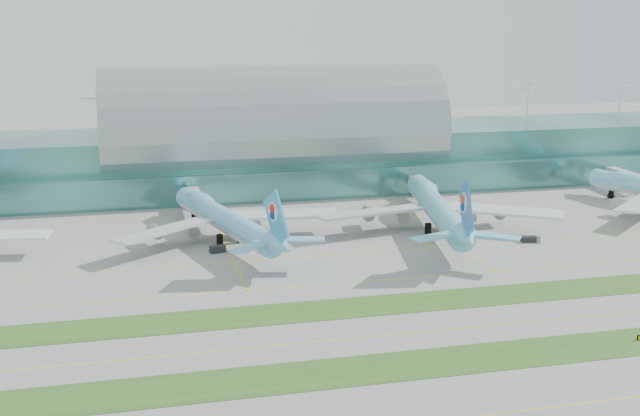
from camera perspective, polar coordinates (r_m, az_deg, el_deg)
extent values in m
plane|color=gray|center=(171.28, 4.27, -7.16)|extent=(700.00, 700.00, 0.00)
cube|color=#3D7A75|center=(291.15, -3.41, 3.58)|extent=(340.00, 42.00, 20.00)
cube|color=#3D7A75|center=(268.92, -2.50, 1.66)|extent=(340.00, 8.00, 10.00)
ellipsoid|color=#9EA5A8|center=(289.57, -3.43, 5.53)|extent=(340.00, 46.20, 16.17)
cylinder|color=white|center=(288.56, -3.46, 7.10)|extent=(0.80, 0.80, 16.00)
cube|color=#B2B7B7|center=(254.19, -8.91, 0.92)|extent=(3.50, 22.00, 3.00)
cylinder|color=black|center=(245.28, -8.69, -0.38)|extent=(1.00, 1.00, 4.00)
cube|color=#B2B7B7|center=(270.09, 7.15, 1.73)|extent=(3.50, 22.00, 3.00)
cylinder|color=black|center=(261.72, 7.89, 0.54)|extent=(1.00, 1.00, 4.00)
cube|color=#B2B7B7|center=(304.19, 20.53, 2.30)|extent=(3.50, 22.00, 3.00)
cylinder|color=black|center=(296.79, 21.53, 1.26)|extent=(1.00, 1.00, 4.00)
cube|color=#2D591E|center=(146.90, 7.61, -10.88)|extent=(420.00, 12.00, 0.08)
cube|color=#2D591E|center=(173.05, 4.07, -6.92)|extent=(420.00, 12.00, 0.08)
cube|color=yellow|center=(158.95, 5.80, -8.89)|extent=(420.00, 0.35, 0.01)
cube|color=yellow|center=(187.48, 2.61, -5.27)|extent=(420.00, 0.35, 0.01)
cube|color=yellow|center=(207.69, 0.95, -3.36)|extent=(420.00, 0.35, 0.01)
cylinder|color=#68B7E5|center=(221.10, -6.85, -0.78)|extent=(22.69, 60.95, 6.16)
ellipsoid|color=#68B7E5|center=(236.32, -8.45, 0.53)|extent=(10.73, 19.61, 4.39)
cone|color=#68B7E5|center=(251.32, -9.74, 0.87)|extent=(7.28, 6.46, 6.16)
cone|color=#68B7E5|center=(190.14, -2.85, -2.71)|extent=(8.06, 10.20, 5.85)
cube|color=silver|center=(213.51, -11.08, -1.57)|extent=(28.14, 24.18, 1.21)
cylinder|color=gray|center=(220.31, -10.39, -1.63)|extent=(4.74, 6.18, 3.38)
cube|color=silver|center=(226.58, -2.47, -0.44)|extent=(30.44, 10.66, 1.21)
cylinder|color=gray|center=(229.89, -4.06, -0.79)|extent=(4.74, 6.18, 3.38)
cube|color=#309DD6|center=(190.21, -3.14, -0.75)|extent=(4.13, 12.73, 14.32)
cylinder|color=white|center=(190.71, -3.27, -0.25)|extent=(2.16, 4.83, 4.77)
cylinder|color=black|center=(243.41, -8.92, -0.62)|extent=(1.79, 1.79, 2.98)
cylinder|color=black|center=(217.65, -7.14, -2.26)|extent=(1.79, 1.79, 2.98)
cylinder|color=black|center=(219.84, -5.70, -2.06)|extent=(1.79, 1.79, 2.98)
cylinder|color=#64C6DD|center=(231.99, 8.32, -0.02)|extent=(18.57, 66.49, 6.64)
ellipsoid|color=#64C6DD|center=(249.38, 7.53, 1.40)|extent=(9.86, 20.99, 4.73)
cone|color=#64C6DD|center=(266.29, 6.86, 1.80)|extent=(7.50, 6.47, 6.64)
cone|color=#64C6DD|center=(196.24, 10.42, -2.23)|extent=(7.95, 10.62, 6.31)
cube|color=silver|center=(227.09, 3.65, -0.31)|extent=(33.09, 14.33, 1.31)
cylinder|color=gray|center=(233.78, 4.65, -0.49)|extent=(4.65, 6.45, 3.64)
cube|color=silver|center=(234.55, 13.04, -0.19)|extent=(31.43, 24.04, 1.31)
cylinder|color=gray|center=(239.24, 11.53, -0.39)|extent=(4.65, 6.45, 3.64)
cube|color=#2C78C5|center=(196.56, 10.36, -0.17)|extent=(3.18, 13.96, 15.44)
cylinder|color=white|center=(197.20, 10.31, 0.36)|extent=(1.88, 5.23, 5.14)
cylinder|color=black|center=(257.23, 7.22, 0.24)|extent=(1.93, 1.93, 3.21)
cylinder|color=black|center=(228.52, 7.70, -1.48)|extent=(1.93, 1.93, 3.21)
cylinder|color=black|center=(229.78, 9.27, -1.45)|extent=(1.93, 1.93, 3.21)
ellipsoid|color=#6ACFEA|center=(283.65, 21.04, 1.93)|extent=(11.05, 19.29, 4.31)
cone|color=#6ACFEA|center=(293.63, 18.63, 2.17)|extent=(7.25, 6.49, 6.06)
cylinder|color=gray|center=(266.10, 21.49, 0.26)|extent=(4.79, 6.12, 3.32)
cylinder|color=black|center=(288.53, 20.00, 0.95)|extent=(1.76, 1.76, 2.93)
cube|color=black|center=(211.41, -7.30, -2.91)|extent=(4.38, 3.13, 1.80)
cube|color=black|center=(222.35, -4.56, -2.04)|extent=(3.75, 2.00, 1.59)
cube|color=#F1A80E|center=(220.95, 7.45, -2.24)|extent=(3.51, 1.91, 1.40)
cube|color=black|center=(226.58, 14.61, -2.16)|extent=(4.20, 2.59, 1.55)
cylinder|color=black|center=(166.80, 21.72, -8.64)|extent=(0.11, 0.11, 0.47)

